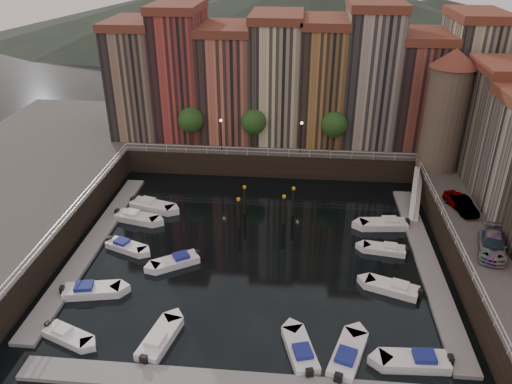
# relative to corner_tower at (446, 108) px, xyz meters

# --- Properties ---
(ground) EXTENTS (200.00, 200.00, 0.00)m
(ground) POSITION_rel_corner_tower_xyz_m (-20.00, -14.50, -10.19)
(ground) COLOR black
(ground) RESTS_ON ground
(quay_far) EXTENTS (80.00, 20.00, 3.00)m
(quay_far) POSITION_rel_corner_tower_xyz_m (-20.00, 11.50, -8.69)
(quay_far) COLOR black
(quay_far) RESTS_ON ground
(dock_left) EXTENTS (2.00, 28.00, 0.35)m
(dock_left) POSITION_rel_corner_tower_xyz_m (-36.20, -15.50, -10.02)
(dock_left) COLOR gray
(dock_left) RESTS_ON ground
(dock_right) EXTENTS (2.00, 28.00, 0.35)m
(dock_right) POSITION_rel_corner_tower_xyz_m (-3.80, -15.50, -10.02)
(dock_right) COLOR gray
(dock_right) RESTS_ON ground
(dock_near) EXTENTS (30.00, 2.00, 0.35)m
(dock_near) POSITION_rel_corner_tower_xyz_m (-20.00, -31.50, -10.02)
(dock_near) COLOR gray
(dock_near) RESTS_ON ground
(mountains) EXTENTS (145.00, 100.00, 18.00)m
(mountains) POSITION_rel_corner_tower_xyz_m (-18.28, 95.50, -2.28)
(mountains) COLOR #2D382D
(mountains) RESTS_ON ground
(far_terrace) EXTENTS (48.70, 10.30, 17.50)m
(far_terrace) POSITION_rel_corner_tower_xyz_m (-16.69, 9.00, 0.76)
(far_terrace) COLOR #876D56
(far_terrace) RESTS_ON quay_far
(corner_tower) EXTENTS (5.20, 5.20, 13.80)m
(corner_tower) POSITION_rel_corner_tower_xyz_m (0.00, 0.00, 0.00)
(corner_tower) COLOR #6B5B4C
(corner_tower) RESTS_ON quay_right
(promenade_trees) EXTENTS (21.20, 3.20, 5.20)m
(promenade_trees) POSITION_rel_corner_tower_xyz_m (-21.33, 3.70, -3.61)
(promenade_trees) COLOR black
(promenade_trees) RESTS_ON quay_far
(street_lamps) EXTENTS (10.36, 0.36, 4.18)m
(street_lamps) POSITION_rel_corner_tower_xyz_m (-21.00, 2.70, -4.30)
(street_lamps) COLOR black
(street_lamps) RESTS_ON quay_far
(railings) EXTENTS (36.08, 34.04, 0.52)m
(railings) POSITION_rel_corner_tower_xyz_m (-20.00, -9.62, -6.41)
(railings) COLOR white
(railings) RESTS_ON ground
(gangway) EXTENTS (2.78, 8.32, 3.73)m
(gangway) POSITION_rel_corner_tower_xyz_m (-2.90, -4.50, -8.28)
(gangway) COLOR white
(gangway) RESTS_ON ground
(mooring_pilings) EXTENTS (5.93, 3.37, 3.78)m
(mooring_pilings) POSITION_rel_corner_tower_xyz_m (-19.52, -9.14, -8.54)
(mooring_pilings) COLOR black
(mooring_pilings) RESTS_ON ground
(boat_left_0) EXTENTS (4.31, 2.92, 0.98)m
(boat_left_0) POSITION_rel_corner_tower_xyz_m (-33.16, -28.28, -9.87)
(boat_left_0) COLOR white
(boat_left_0) RESTS_ON ground
(boat_left_1) EXTENTS (5.11, 2.68, 1.14)m
(boat_left_1) POSITION_rel_corner_tower_xyz_m (-33.43, -22.94, -9.81)
(boat_left_1) COLOR white
(boat_left_1) RESTS_ON ground
(boat_left_2) EXTENTS (4.45, 2.98, 1.01)m
(boat_left_2) POSITION_rel_corner_tower_xyz_m (-32.67, -15.99, -9.86)
(boat_left_2) COLOR white
(boat_left_2) RESTS_ON ground
(boat_left_3) EXTENTS (5.10, 2.82, 1.14)m
(boat_left_3) POSITION_rel_corner_tower_xyz_m (-33.36, -10.50, -9.81)
(boat_left_3) COLOR white
(boat_left_3) RESTS_ON ground
(boat_left_4) EXTENTS (5.39, 3.24, 1.21)m
(boat_left_4) POSITION_rel_corner_tower_xyz_m (-32.41, -7.81, -9.79)
(boat_left_4) COLOR white
(boat_left_4) RESTS_ON ground
(boat_right_0) EXTENTS (5.17, 2.09, 1.18)m
(boat_right_0) POSITION_rel_corner_tower_xyz_m (-7.21, -28.49, -9.80)
(boat_right_0) COLOR white
(boat_right_0) RESTS_ON ground
(boat_right_1) EXTENTS (4.83, 3.17, 1.09)m
(boat_right_1) POSITION_rel_corner_tower_xyz_m (-7.57, -20.16, -9.83)
(boat_right_1) COLOR white
(boat_right_1) RESTS_ON ground
(boat_right_2) EXTENTS (4.34, 2.12, 0.97)m
(boat_right_2) POSITION_rel_corner_tower_xyz_m (-7.42, -14.10, -9.87)
(boat_right_2) COLOR white
(boat_right_2) RESTS_ON ground
(boat_right_3) EXTENTS (5.21, 2.35, 1.18)m
(boat_right_3) POSITION_rel_corner_tower_xyz_m (-6.90, -9.45, -9.80)
(boat_right_3) COLOR white
(boat_right_3) RESTS_ON ground
(boat_near_1) EXTENTS (2.75, 5.09, 1.14)m
(boat_near_1) POSITION_rel_corner_tower_xyz_m (-26.05, -28.09, -9.81)
(boat_near_1) COLOR white
(boat_near_1) RESTS_ON ground
(boat_near_2) EXTENTS (2.99, 5.00, 1.12)m
(boat_near_2) POSITION_rel_corner_tower_xyz_m (-15.44, -28.29, -9.82)
(boat_near_2) COLOR white
(boat_near_2) RESTS_ON ground
(boat_near_3) EXTENTS (3.37, 5.33, 1.20)m
(boat_near_3) POSITION_rel_corner_tower_xyz_m (-12.06, -28.47, -9.79)
(boat_near_3) COLOR white
(boat_near_3) RESTS_ON ground
(car_a) EXTENTS (2.98, 4.51, 1.43)m
(car_a) POSITION_rel_corner_tower_xyz_m (0.04, -10.17, -6.48)
(car_a) COLOR gray
(car_a) RESTS_ON quay_right
(car_b) EXTENTS (2.36, 4.30, 1.34)m
(car_b) POSITION_rel_corner_tower_xyz_m (0.15, -10.69, -6.52)
(car_b) COLOR gray
(car_b) RESTS_ON quay_right
(car_c) EXTENTS (3.60, 5.75, 1.55)m
(car_c) POSITION_rel_corner_tower_xyz_m (0.66, -17.90, -6.42)
(car_c) COLOR gray
(car_c) RESTS_ON quay_right
(boat_extra_848) EXTENTS (4.55, 3.73, 1.06)m
(boat_extra_848) POSITION_rel_corner_tower_xyz_m (-27.13, -18.01, -9.84)
(boat_extra_848) COLOR white
(boat_extra_848) RESTS_ON ground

